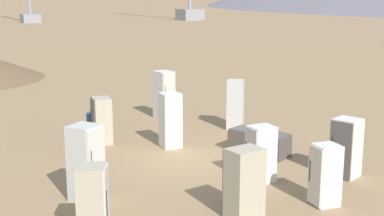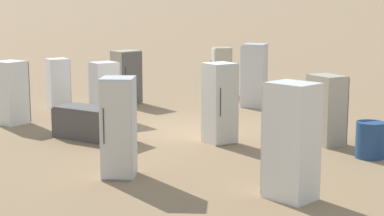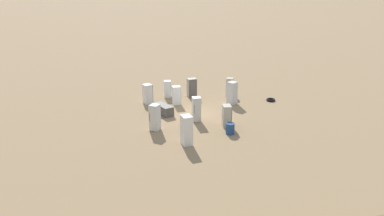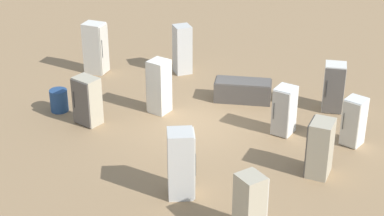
{
  "view_description": "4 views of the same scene",
  "coord_description": "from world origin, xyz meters",
  "px_view_note": "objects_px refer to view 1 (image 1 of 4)",
  "views": [
    {
      "loc": [
        -13.59,
        7.51,
        5.0
      ],
      "look_at": [
        -0.22,
        -0.07,
        1.68
      ],
      "focal_mm": 50.0,
      "sensor_mm": 36.0,
      "label": 1
    },
    {
      "loc": [
        12.52,
        -9.44,
        3.32
      ],
      "look_at": [
        1.18,
        -0.76,
        0.79
      ],
      "focal_mm": 60.0,
      "sensor_mm": 36.0,
      "label": 2
    },
    {
      "loc": [
        26.55,
        -7.07,
        10.09
      ],
      "look_at": [
        1.31,
        -0.54,
        0.92
      ],
      "focal_mm": 35.0,
      "sensor_mm": 36.0,
      "label": 3
    },
    {
      "loc": [
        -8.59,
        15.87,
        9.58
      ],
      "look_at": [
        -0.21,
        0.77,
        1.01
      ],
      "focal_mm": 60.0,
      "sensor_mm": 36.0,
      "label": 4
    }
  ],
  "objects_px": {
    "discarded_fridge_6": "(261,154)",
    "discarded_fridge_8": "(93,204)",
    "discarded_fridge_7": "(325,175)",
    "discarded_fridge_9": "(244,183)",
    "discarded_fridge_2": "(259,142)",
    "discarded_fridge_10": "(86,163)",
    "discarded_fridge_5": "(102,121)",
    "discarded_fridge_3": "(235,104)",
    "discarded_fridge_4": "(170,120)",
    "discarded_fridge_0": "(164,95)",
    "discarded_fridge_1": "(346,148)",
    "rusty_barrel": "(95,123)"
  },
  "relations": [
    {
      "from": "discarded_fridge_7",
      "to": "discarded_fridge_8",
      "type": "distance_m",
      "value": 5.54
    },
    {
      "from": "discarded_fridge_8",
      "to": "discarded_fridge_10",
      "type": "distance_m",
      "value": 2.31
    },
    {
      "from": "discarded_fridge_2",
      "to": "discarded_fridge_8",
      "type": "height_order",
      "value": "discarded_fridge_8"
    },
    {
      "from": "discarded_fridge_2",
      "to": "discarded_fridge_10",
      "type": "bearing_deg",
      "value": 169.4
    },
    {
      "from": "discarded_fridge_3",
      "to": "discarded_fridge_4",
      "type": "distance_m",
      "value": 3.39
    },
    {
      "from": "discarded_fridge_8",
      "to": "discarded_fridge_9",
      "type": "xyz_separation_m",
      "value": [
        -0.57,
        -3.34,
        0.01
      ]
    },
    {
      "from": "discarded_fridge_3",
      "to": "discarded_fridge_8",
      "type": "bearing_deg",
      "value": -99.94
    },
    {
      "from": "discarded_fridge_1",
      "to": "discarded_fridge_4",
      "type": "distance_m",
      "value": 5.75
    },
    {
      "from": "discarded_fridge_0",
      "to": "discarded_fridge_10",
      "type": "distance_m",
      "value": 8.88
    },
    {
      "from": "discarded_fridge_2",
      "to": "discarded_fridge_5",
      "type": "xyz_separation_m",
      "value": [
        3.62,
        3.91,
        0.41
      ]
    },
    {
      "from": "discarded_fridge_2",
      "to": "discarded_fridge_3",
      "type": "height_order",
      "value": "discarded_fridge_3"
    },
    {
      "from": "discarded_fridge_5",
      "to": "discarded_fridge_9",
      "type": "height_order",
      "value": "discarded_fridge_9"
    },
    {
      "from": "discarded_fridge_0",
      "to": "discarded_fridge_9",
      "type": "bearing_deg",
      "value": 66.2
    },
    {
      "from": "discarded_fridge_1",
      "to": "discarded_fridge_8",
      "type": "distance_m",
      "value": 7.41
    },
    {
      "from": "discarded_fridge_6",
      "to": "discarded_fridge_2",
      "type": "bearing_deg",
      "value": -32.92
    },
    {
      "from": "discarded_fridge_6",
      "to": "discarded_fridge_8",
      "type": "xyz_separation_m",
      "value": [
        -1.16,
        5.1,
        0.03
      ]
    },
    {
      "from": "discarded_fridge_8",
      "to": "discarded_fridge_6",
      "type": "bearing_deg",
      "value": 130.86
    },
    {
      "from": "discarded_fridge_6",
      "to": "discarded_fridge_9",
      "type": "distance_m",
      "value": 2.48
    },
    {
      "from": "discarded_fridge_10",
      "to": "discarded_fridge_1",
      "type": "bearing_deg",
      "value": 131.13
    },
    {
      "from": "discarded_fridge_7",
      "to": "discarded_fridge_0",
      "type": "bearing_deg",
      "value": 5.78
    },
    {
      "from": "discarded_fridge_0",
      "to": "discarded_fridge_5",
      "type": "relative_size",
      "value": 1.24
    },
    {
      "from": "discarded_fridge_5",
      "to": "discarded_fridge_10",
      "type": "xyz_separation_m",
      "value": [
        -4.64,
        2.1,
        0.16
      ]
    },
    {
      "from": "discarded_fridge_8",
      "to": "discarded_fridge_9",
      "type": "relative_size",
      "value": 0.98
    },
    {
      "from": "discarded_fridge_6",
      "to": "discarded_fridge_10",
      "type": "xyz_separation_m",
      "value": [
        1.07,
        4.5,
        0.17
      ]
    },
    {
      "from": "discarded_fridge_2",
      "to": "discarded_fridge_8",
      "type": "distance_m",
      "value": 7.37
    },
    {
      "from": "discarded_fridge_0",
      "to": "discarded_fridge_10",
      "type": "relative_size",
      "value": 1.03
    },
    {
      "from": "discarded_fridge_2",
      "to": "discarded_fridge_10",
      "type": "distance_m",
      "value": 6.12
    },
    {
      "from": "discarded_fridge_4",
      "to": "discarded_fridge_6",
      "type": "distance_m",
      "value": 4.19
    },
    {
      "from": "discarded_fridge_8",
      "to": "discarded_fridge_9",
      "type": "height_order",
      "value": "discarded_fridge_9"
    },
    {
      "from": "discarded_fridge_4",
      "to": "discarded_fridge_6",
      "type": "relative_size",
      "value": 1.18
    },
    {
      "from": "discarded_fridge_1",
      "to": "rusty_barrel",
      "type": "distance_m",
      "value": 9.09
    },
    {
      "from": "discarded_fridge_1",
      "to": "discarded_fridge_8",
      "type": "xyz_separation_m",
      "value": [
        -0.34,
        7.4,
        -0.02
      ]
    },
    {
      "from": "discarded_fridge_6",
      "to": "discarded_fridge_8",
      "type": "relative_size",
      "value": 0.96
    },
    {
      "from": "discarded_fridge_9",
      "to": "discarded_fridge_10",
      "type": "distance_m",
      "value": 3.92
    },
    {
      "from": "discarded_fridge_3",
      "to": "discarded_fridge_8",
      "type": "xyz_separation_m",
      "value": [
        -6.3,
        7.75,
        -0.12
      ]
    },
    {
      "from": "discarded_fridge_9",
      "to": "discarded_fridge_2",
      "type": "bearing_deg",
      "value": 43.89
    },
    {
      "from": "discarded_fridge_0",
      "to": "discarded_fridge_10",
      "type": "bearing_deg",
      "value": 43.58
    },
    {
      "from": "discarded_fridge_0",
      "to": "discarded_fridge_8",
      "type": "height_order",
      "value": "discarded_fridge_0"
    },
    {
      "from": "discarded_fridge_3",
      "to": "discarded_fridge_6",
      "type": "height_order",
      "value": "discarded_fridge_3"
    },
    {
      "from": "discarded_fridge_3",
      "to": "rusty_barrel",
      "type": "distance_m",
      "value": 5.23
    },
    {
      "from": "discarded_fridge_4",
      "to": "discarded_fridge_0",
      "type": "bearing_deg",
      "value": 71.13
    },
    {
      "from": "discarded_fridge_7",
      "to": "discarded_fridge_9",
      "type": "distance_m",
      "value": 2.16
    },
    {
      "from": "discarded_fridge_4",
      "to": "discarded_fridge_5",
      "type": "height_order",
      "value": "discarded_fridge_4"
    },
    {
      "from": "discarded_fridge_9",
      "to": "discarded_fridge_6",
      "type": "bearing_deg",
      "value": 39.0
    },
    {
      "from": "discarded_fridge_5",
      "to": "discarded_fridge_3",
      "type": "bearing_deg",
      "value": -87.42
    },
    {
      "from": "discarded_fridge_3",
      "to": "discarded_fridge_7",
      "type": "bearing_deg",
      "value": -66.64
    },
    {
      "from": "discarded_fridge_1",
      "to": "discarded_fridge_10",
      "type": "height_order",
      "value": "discarded_fridge_10"
    },
    {
      "from": "discarded_fridge_9",
      "to": "discarded_fridge_3",
      "type": "bearing_deg",
      "value": 51.69
    },
    {
      "from": "discarded_fridge_3",
      "to": "discarded_fridge_4",
      "type": "relative_size",
      "value": 1.02
    },
    {
      "from": "discarded_fridge_1",
      "to": "discarded_fridge_6",
      "type": "height_order",
      "value": "discarded_fridge_1"
    }
  ]
}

